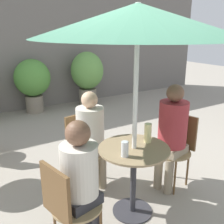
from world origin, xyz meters
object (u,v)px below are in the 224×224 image
at_px(seated_person_2, 81,175).
at_px(beer_glass_0, 125,149).
at_px(seated_person_1, 91,132).
at_px(bistro_chair_2, 67,203).
at_px(beer_glass_1, 148,133).
at_px(potted_plant_2, 87,74).
at_px(umbrella, 138,21).
at_px(seated_person_0, 172,129).
at_px(potted_plant_1, 33,80).
at_px(bistro_chair_0, 178,144).
at_px(bistro_chair_1, 84,143).
at_px(cafe_table_near, 134,166).

height_order(seated_person_2, beer_glass_0, seated_person_2).
bearing_deg(seated_person_1, bistro_chair_2, -140.86).
bearing_deg(seated_person_1, beer_glass_1, -72.85).
distance_m(beer_glass_0, beer_glass_1, 0.39).
height_order(potted_plant_2, umbrella, umbrella).
relative_size(bistro_chair_2, potted_plant_2, 0.66).
height_order(seated_person_1, beer_glass_1, seated_person_1).
bearing_deg(beer_glass_1, seated_person_0, 12.98).
xyz_separation_m(seated_person_2, potted_plant_1, (0.75, 4.04, 0.02)).
height_order(bistro_chair_0, umbrella, umbrella).
relative_size(bistro_chair_1, bistro_chair_2, 1.00).
distance_m(bistro_chair_1, potted_plant_2, 3.41).
bearing_deg(seated_person_0, cafe_table_near, -90.00).
distance_m(bistro_chair_2, potted_plant_2, 4.52).
bearing_deg(seated_person_2, potted_plant_2, -39.79).
bearing_deg(potted_plant_1, seated_person_2, -100.53).
distance_m(seated_person_2, beer_glass_0, 0.46).
relative_size(potted_plant_2, umbrella, 0.64).
height_order(bistro_chair_1, seated_person_2, seated_person_2).
height_order(seated_person_0, potted_plant_1, seated_person_0).
bearing_deg(potted_plant_1, beer_glass_0, -94.30).
bearing_deg(umbrella, beer_glass_0, -151.33).
xyz_separation_m(bistro_chair_2, seated_person_0, (1.39, 0.31, 0.22)).
distance_m(beer_glass_0, potted_plant_2, 4.19).
height_order(bistro_chair_0, potted_plant_2, potted_plant_2).
relative_size(cafe_table_near, bistro_chair_1, 0.85).
height_order(bistro_chair_0, seated_person_0, seated_person_0).
distance_m(cafe_table_near, seated_person_0, 0.67).
xyz_separation_m(potted_plant_1, potted_plant_2, (1.28, -0.12, 0.05)).
height_order(seated_person_0, beer_glass_0, seated_person_0).
bearing_deg(potted_plant_2, beer_glass_1, -107.87).
bearing_deg(potted_plant_2, bistro_chair_2, -118.74).
distance_m(bistro_chair_1, umbrella, 1.56).
bearing_deg(bistro_chair_2, bistro_chair_0, -90.00).
bearing_deg(potted_plant_2, potted_plant_1, 174.78).
bearing_deg(bistro_chair_1, beer_glass_1, -75.88).
relative_size(bistro_chair_0, potted_plant_2, 0.66).
distance_m(bistro_chair_0, potted_plant_2, 3.68).
height_order(seated_person_0, umbrella, umbrella).
relative_size(bistro_chair_1, umbrella, 0.42).
distance_m(bistro_chair_0, bistro_chair_1, 1.11).
height_order(bistro_chair_2, umbrella, umbrella).
xyz_separation_m(bistro_chair_2, beer_glass_1, (0.96, 0.21, 0.30)).
xyz_separation_m(bistro_chair_0, umbrella, (-0.77, -0.17, 1.35)).
bearing_deg(bistro_chair_2, beer_glass_0, -95.32).
xyz_separation_m(cafe_table_near, bistro_chair_1, (-0.17, 0.77, -0.01)).
bearing_deg(potted_plant_1, seated_person_1, -94.62).
height_order(bistro_chair_1, potted_plant_1, potted_plant_1).
bearing_deg(seated_person_2, bistro_chair_0, -90.00).
xyz_separation_m(bistro_chair_2, seated_person_1, (0.63, 0.79, 0.18)).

